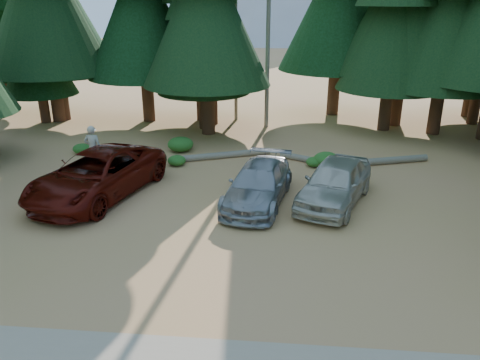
{
  "coord_description": "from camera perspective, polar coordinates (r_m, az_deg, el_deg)",
  "views": [
    {
      "loc": [
        1.73,
        -13.32,
        7.29
      ],
      "look_at": [
        0.32,
        2.15,
        1.25
      ],
      "focal_mm": 35.0,
      "sensor_mm": 36.0,
      "label": 1
    }
  ],
  "objects": [
    {
      "name": "log_left",
      "position": [
        22.92,
        -1.59,
        3.1
      ],
      "size": [
        4.18,
        1.93,
        0.31
      ],
      "primitive_type": "cylinder",
      "rotation": [
        0.0,
        1.57,
        0.38
      ],
      "color": "slate",
      "rests_on": "ground"
    },
    {
      "name": "frisbee_player",
      "position": [
        20.26,
        -17.47,
        3.73
      ],
      "size": [
        0.71,
        0.47,
        1.92
      ],
      "rotation": [
        0.0,
        0.0,
        3.16
      ],
      "color": "beige",
      "rests_on": "ground"
    },
    {
      "name": "silver_minivan_center",
      "position": [
        17.68,
        2.24,
        -0.56
      ],
      "size": [
        2.87,
        5.29,
        1.46
      ],
      "primitive_type": "imported",
      "rotation": [
        0.0,
        0.0,
        -0.17
      ],
      "color": "#96999D",
      "rests_on": "ground"
    },
    {
      "name": "shrub_edge_west",
      "position": [
        24.92,
        -18.74,
        3.65
      ],
      "size": [
        0.87,
        0.87,
        0.48
      ],
      "primitive_type": "ellipsoid",
      "color": "#29631D",
      "rests_on": "ground"
    },
    {
      "name": "shrub_left",
      "position": [
        22.05,
        -7.72,
        2.38
      ],
      "size": [
        0.85,
        0.85,
        0.47
      ],
      "primitive_type": "ellipsoid",
      "color": "#29631D",
      "rests_on": "ground"
    },
    {
      "name": "shrub_far_left",
      "position": [
        23.55,
        -16.75,
        3.01
      ],
      "size": [
        1.04,
        1.04,
        0.57
      ],
      "primitive_type": "ellipsoid",
      "color": "#29631D",
      "rests_on": "ground"
    },
    {
      "name": "shrub_far_right",
      "position": [
        22.05,
        10.49,
        2.48
      ],
      "size": [
        1.21,
        1.21,
        0.66
      ],
      "primitive_type": "ellipsoid",
      "color": "#29631D",
      "rests_on": "ground"
    },
    {
      "name": "log_right",
      "position": [
        22.88,
        16.43,
        2.19
      ],
      "size": [
        4.93,
        1.87,
        0.33
      ],
      "primitive_type": "cylinder",
      "rotation": [
        0.0,
        1.57,
        0.31
      ],
      "color": "slate",
      "rests_on": "ground"
    },
    {
      "name": "forest_belt_north",
      "position": [
        29.3,
        1.67,
        6.83
      ],
      "size": [
        36.0,
        7.0,
        22.0
      ],
      "primitive_type": null,
      "color": "black",
      "rests_on": "ground"
    },
    {
      "name": "snag_front",
      "position": [
        27.87,
        3.47,
        18.55
      ],
      "size": [
        0.24,
        0.24,
        12.0
      ],
      "primitive_type": "cylinder",
      "color": "slate",
      "rests_on": "ground"
    },
    {
      "name": "ground",
      "position": [
        15.29,
        -1.95,
        -7.26
      ],
      "size": [
        160.0,
        160.0,
        0.0
      ],
      "primitive_type": "plane",
      "color": "tan",
      "rests_on": "ground"
    },
    {
      "name": "log_mid",
      "position": [
        22.31,
        9.2,
        2.3
      ],
      "size": [
        3.37,
        2.03,
        0.3
      ],
      "primitive_type": "cylinder",
      "rotation": [
        0.0,
        1.57,
        -0.5
      ],
      "color": "slate",
      "rests_on": "ground"
    },
    {
      "name": "shrub_center_left",
      "position": [
        24.09,
        -7.27,
        4.35
      ],
      "size": [
        1.31,
        1.31,
        0.72
      ],
      "primitive_type": "ellipsoid",
      "color": "#29631D",
      "rests_on": "ground"
    },
    {
      "name": "snag_back",
      "position": [
        29.56,
        -0.52,
        16.8
      ],
      "size": [
        0.2,
        0.2,
        10.0
      ],
      "primitive_type": "cylinder",
      "color": "slate",
      "rests_on": "ground"
    },
    {
      "name": "shrub_right",
      "position": [
        21.43,
        11.28,
        1.7
      ],
      "size": [
        0.99,
        0.99,
        0.54
      ],
      "primitive_type": "ellipsoid",
      "color": "#29631D",
      "rests_on": "ground"
    },
    {
      "name": "red_pickup",
      "position": [
        19.05,
        -17.02,
        0.64
      ],
      "size": [
        4.6,
        6.96,
        1.78
      ],
      "primitive_type": "imported",
      "rotation": [
        0.0,
        0.0,
        -0.28
      ],
      "color": "#540E07",
      "rests_on": "ground"
    },
    {
      "name": "shrub_center_right",
      "position": [
        21.98,
        9.08,
        2.2
      ],
      "size": [
        0.8,
        0.8,
        0.44
      ],
      "primitive_type": "ellipsoid",
      "color": "#29631D",
      "rests_on": "ground"
    },
    {
      "name": "silver_minivan_right",
      "position": [
        17.95,
        11.51,
        -0.27
      ],
      "size": [
        3.64,
        5.32,
        1.68
      ],
      "primitive_type": "imported",
      "rotation": [
        0.0,
        0.0,
        -0.37
      ],
      "color": "beige",
      "rests_on": "ground"
    }
  ]
}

